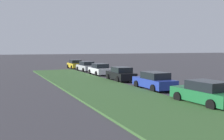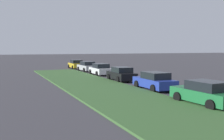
% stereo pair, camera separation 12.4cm
% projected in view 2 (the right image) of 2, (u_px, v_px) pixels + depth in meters
% --- Properties ---
extents(grass_median, '(60.00, 6.00, 0.12)m').
position_uv_depth(grass_median, '(177.00, 119.00, 12.45)').
color(grass_median, '#3D6633').
rests_on(grass_median, ground).
extents(parked_car_green, '(4.39, 2.19, 1.47)m').
position_uv_depth(parked_car_green, '(205.00, 93.00, 15.72)').
color(parked_car_green, '#1E6B38').
rests_on(parked_car_green, ground).
extents(parked_car_blue, '(4.33, 2.08, 1.47)m').
position_uv_depth(parked_car_blue, '(154.00, 81.00, 21.51)').
color(parked_car_blue, '#23389E').
rests_on(parked_car_blue, ground).
extents(parked_car_black, '(4.38, 2.18, 1.47)m').
position_uv_depth(parked_car_black, '(121.00, 74.00, 27.30)').
color(parked_car_black, black).
rests_on(parked_car_black, ground).
extents(parked_car_white, '(4.35, 2.11, 1.47)m').
position_uv_depth(parked_car_white, '(100.00, 69.00, 33.30)').
color(parked_car_white, silver).
rests_on(parked_car_white, ground).
extents(parked_car_silver, '(4.35, 2.11, 1.47)m').
position_uv_depth(parked_car_silver, '(87.00, 66.00, 38.62)').
color(parked_car_silver, '#B2B5BA').
rests_on(parked_car_silver, ground).
extents(parked_car_yellow, '(4.34, 2.10, 1.47)m').
position_uv_depth(parked_car_yellow, '(76.00, 64.00, 43.76)').
color(parked_car_yellow, gold).
rests_on(parked_car_yellow, ground).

